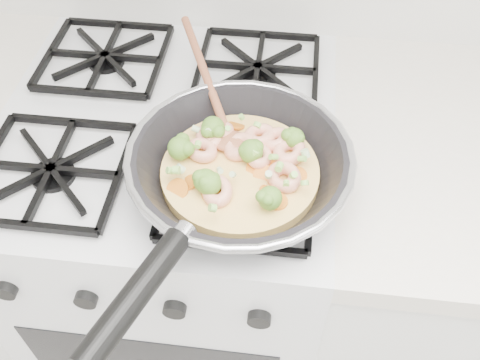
# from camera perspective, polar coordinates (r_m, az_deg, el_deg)

# --- Properties ---
(stove) EXTENTS (0.60, 0.60, 0.92)m
(stove) POSITION_cam_1_polar(r_m,az_deg,el_deg) (1.29, -5.97, -8.14)
(stove) COLOR white
(stove) RESTS_ON ground
(skillet) EXTENTS (0.34, 0.63, 0.10)m
(skillet) POSITION_cam_1_polar(r_m,az_deg,el_deg) (0.78, -0.24, 1.38)
(skillet) COLOR black
(skillet) RESTS_ON stove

